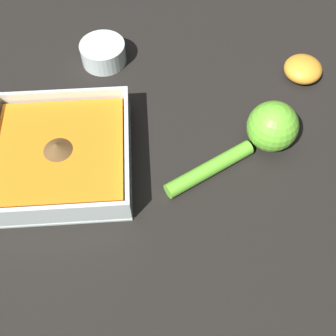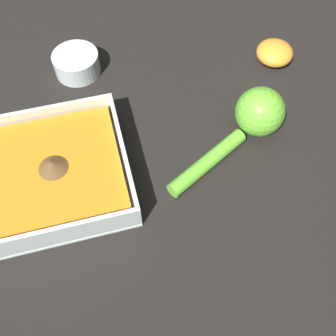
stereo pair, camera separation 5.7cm
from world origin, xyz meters
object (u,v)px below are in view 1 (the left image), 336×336
object	(u,v)px
spice_bowl	(103,54)
square_dish	(61,156)
lemon_half	(303,69)
lemon_squeezer	(263,132)

from	to	relation	value
spice_bowl	square_dish	bearing A→B (deg)	164.78
square_dish	lemon_half	xyz separation A→B (m)	(0.15, -0.41, -0.00)
lemon_squeezer	square_dish	bearing A→B (deg)	154.13
spice_bowl	lemon_half	bearing A→B (deg)	-100.28
spice_bowl	lemon_squeezer	distance (m)	0.32
lemon_squeezer	lemon_half	size ratio (longest dim) A/B	3.17
lemon_half	square_dish	bearing A→B (deg)	110.82
square_dish	lemon_squeezer	distance (m)	0.31
lemon_squeezer	lemon_half	distance (m)	0.18
spice_bowl	lemon_squeezer	size ratio (longest dim) A/B	0.39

